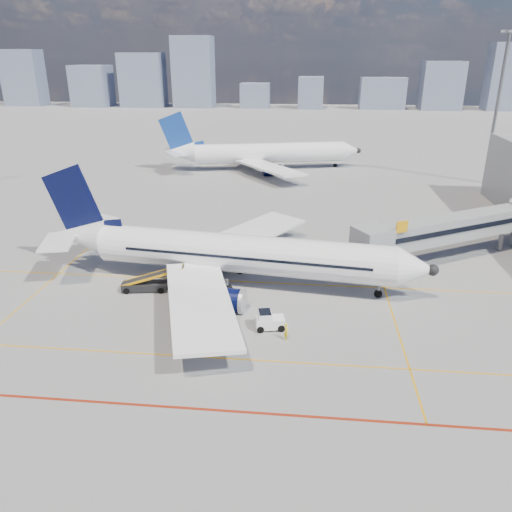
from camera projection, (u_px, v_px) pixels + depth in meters
The scene contains 11 objects.
ground at pixel (234, 320), 43.71m from camera, with size 420.00×420.00×0.00m, color gray.
apron_markings at pixel (220, 343), 40.15m from camera, with size 90.00×35.12×0.01m.
jet_bridge at pixel (463, 227), 55.66m from camera, with size 23.55×15.78×6.30m.
floodlight_mast_ne at pixel (497, 105), 85.74m from camera, with size 3.20×0.61×25.45m.
distant_skyline at pixel (274, 83), 215.98m from camera, with size 257.42×14.99×29.40m.
main_aircraft at pixel (226, 253), 49.74m from camera, with size 39.64×34.45×11.61m.
second_aircraft at pixel (262, 153), 100.41m from camera, with size 40.24×34.60×11.89m.
baggage_tug at pixel (268, 320), 42.02m from camera, with size 2.64×1.91×1.68m.
cargo_dolly at pixel (207, 319), 41.74m from camera, with size 3.46×1.62×1.88m.
belt_loader at pixel (146, 284), 48.99m from camera, with size 6.36×2.25×2.55m.
ramp_worker at pixel (286, 332), 40.39m from camera, with size 0.55×0.36×1.51m, color yellow.
Camera 1 is at (5.89, -38.04, 21.54)m, focal length 35.00 mm.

